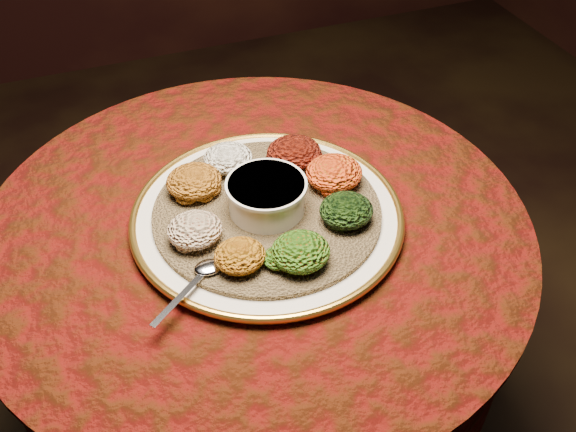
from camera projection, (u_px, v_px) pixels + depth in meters
name	position (u px, v px, depth m)	size (l,w,h in m)	color
table	(258.00, 288.00, 1.23)	(0.96, 0.96, 0.73)	black
platter	(267.00, 216.00, 1.10)	(0.49, 0.49, 0.02)	beige
injera	(267.00, 211.00, 1.09)	(0.39, 0.39, 0.01)	olive
stew_bowl	(267.00, 194.00, 1.07)	(0.14, 0.14, 0.06)	silver
spoon	(204.00, 272.00, 0.98)	(0.13, 0.10, 0.01)	silver
portion_ayib	(228.00, 158.00, 1.16)	(0.09, 0.08, 0.04)	white
portion_kitfo	(294.00, 153.00, 1.17)	(0.10, 0.10, 0.05)	black
portion_tikil	(334.00, 173.00, 1.12)	(0.10, 0.10, 0.05)	#C68910
portion_gomen	(346.00, 210.00, 1.06)	(0.09, 0.09, 0.04)	black
portion_mixveg	(301.00, 252.00, 0.99)	(0.09, 0.09, 0.04)	#913E09
portion_kik	(240.00, 256.00, 0.98)	(0.08, 0.08, 0.04)	#995B0D
portion_timatim	(195.00, 230.00, 1.02)	(0.09, 0.09, 0.04)	maroon
portion_shiro	(194.00, 181.00, 1.11)	(0.10, 0.09, 0.05)	#9B5512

